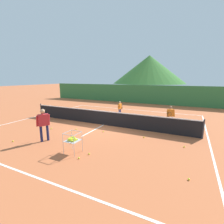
# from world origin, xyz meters

# --- Properties ---
(ground_plane) EXTENTS (120.00, 120.00, 0.00)m
(ground_plane) POSITION_xyz_m (0.00, 0.00, 0.00)
(ground_plane) COLOR #BC6038
(line_baseline_near) EXTENTS (12.36, 0.08, 0.01)m
(line_baseline_near) POSITION_xyz_m (0.00, -6.20, 0.00)
(line_baseline_near) COLOR white
(line_baseline_near) RESTS_ON ground
(line_baseline_far) EXTENTS (12.36, 0.08, 0.01)m
(line_baseline_far) POSITION_xyz_m (0.00, 5.96, 0.00)
(line_baseline_far) COLOR white
(line_baseline_far) RESTS_ON ground
(line_sideline_west) EXTENTS (0.08, 12.16, 0.01)m
(line_sideline_west) POSITION_xyz_m (-6.18, 0.00, 0.00)
(line_sideline_west) COLOR white
(line_sideline_west) RESTS_ON ground
(line_sideline_east) EXTENTS (0.08, 12.16, 0.01)m
(line_sideline_east) POSITION_xyz_m (6.18, 0.00, 0.00)
(line_sideline_east) COLOR white
(line_sideline_east) RESTS_ON ground
(line_service_center) EXTENTS (0.08, 5.01, 0.01)m
(line_service_center) POSITION_xyz_m (0.00, 0.00, 0.00)
(line_service_center) COLOR white
(line_service_center) RESTS_ON ground
(tennis_net) EXTENTS (11.87, 0.08, 1.05)m
(tennis_net) POSITION_xyz_m (0.00, 0.00, 0.50)
(tennis_net) COLOR #333338
(tennis_net) RESTS_ON ground
(instructor) EXTENTS (0.51, 0.82, 1.64)m
(instructor) POSITION_xyz_m (-1.29, -3.81, 0.99)
(instructor) COLOR #191E4C
(instructor) RESTS_ON ground
(student_0) EXTENTS (0.40, 0.62, 1.24)m
(student_0) POSITION_xyz_m (-0.04, 2.87, 0.75)
(student_0) COLOR navy
(student_0) RESTS_ON ground
(student_1) EXTENTS (0.54, 0.65, 1.34)m
(student_1) POSITION_xyz_m (4.06, 1.66, 0.81)
(student_1) COLOR silver
(student_1) RESTS_ON ground
(ball_cart) EXTENTS (0.58, 0.58, 0.90)m
(ball_cart) POSITION_xyz_m (0.84, -4.26, 0.59)
(ball_cart) COLOR #B7B7BC
(ball_cart) RESTS_ON ground
(tennis_ball_0) EXTENTS (0.07, 0.07, 0.07)m
(tennis_ball_0) POSITION_xyz_m (5.33, -4.22, 0.03)
(tennis_ball_0) COLOR yellow
(tennis_ball_0) RESTS_ON ground
(tennis_ball_1) EXTENTS (0.07, 0.07, 0.07)m
(tennis_ball_1) POSITION_xyz_m (0.13, -3.54, 0.03)
(tennis_ball_1) COLOR yellow
(tennis_ball_1) RESTS_ON ground
(tennis_ball_2) EXTENTS (0.07, 0.07, 0.07)m
(tennis_ball_2) POSITION_xyz_m (-1.01, -1.67, 0.03)
(tennis_ball_2) COLOR yellow
(tennis_ball_2) RESTS_ON ground
(tennis_ball_3) EXTENTS (0.07, 0.07, 0.07)m
(tennis_ball_3) POSITION_xyz_m (5.09, -1.62, 0.03)
(tennis_ball_3) COLOR yellow
(tennis_ball_3) RESTS_ON ground
(tennis_ball_4) EXTENTS (0.07, 0.07, 0.07)m
(tennis_ball_4) POSITION_xyz_m (-2.47, -2.26, 0.03)
(tennis_ball_4) COLOR yellow
(tennis_ball_4) RESTS_ON ground
(tennis_ball_5) EXTENTS (0.07, 0.07, 0.07)m
(tennis_ball_5) POSITION_xyz_m (1.56, -4.12, 0.03)
(tennis_ball_5) COLOR yellow
(tennis_ball_5) RESTS_ON ground
(tennis_ball_6) EXTENTS (0.07, 0.07, 0.07)m
(tennis_ball_6) POSITION_xyz_m (3.11, -1.21, 0.03)
(tennis_ball_6) COLOR yellow
(tennis_ball_6) RESTS_ON ground
(tennis_ball_7) EXTENTS (0.07, 0.07, 0.07)m
(tennis_ball_7) POSITION_xyz_m (-2.63, -4.61, 0.03)
(tennis_ball_7) COLOR yellow
(tennis_ball_7) RESTS_ON ground
(tennis_ball_8) EXTENTS (0.07, 0.07, 0.07)m
(tennis_ball_8) POSITION_xyz_m (1.40, -4.60, 0.03)
(tennis_ball_8) COLOR yellow
(tennis_ball_8) RESTS_ON ground
(tennis_ball_9) EXTENTS (0.07, 0.07, 0.07)m
(tennis_ball_9) POSITION_xyz_m (0.71, -1.35, 0.03)
(tennis_ball_9) COLOR yellow
(tennis_ball_9) RESTS_ON ground
(windscreen_fence) EXTENTS (27.19, 0.08, 2.27)m
(windscreen_fence) POSITION_xyz_m (0.00, 10.46, 1.13)
(windscreen_fence) COLOR #33753D
(windscreen_fence) RESTS_ON ground
(hill_0) EXTENTS (39.02, 39.02, 15.02)m
(hill_0) POSITION_xyz_m (-16.76, 82.39, 7.51)
(hill_0) COLOR #38702D
(hill_0) RESTS_ON ground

